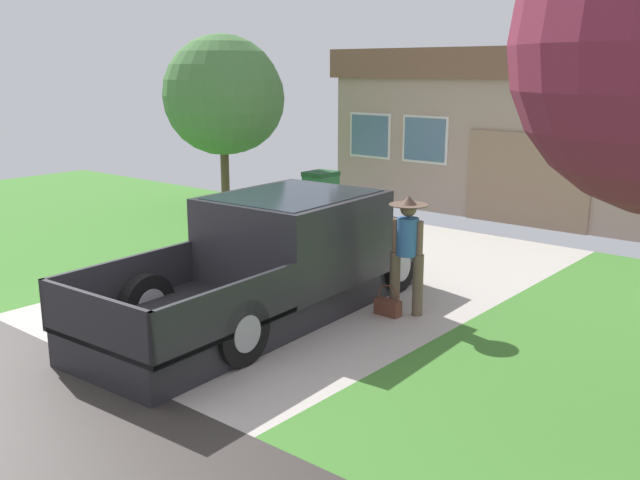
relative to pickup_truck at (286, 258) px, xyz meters
The scene contains 6 objects.
pickup_truck is the anchor object (origin of this frame).
person_with_hat 1.72m from the pickup_truck, 32.39° to the left, with size 0.54×0.54×1.68m.
handbag 1.58m from the pickup_truck, 28.08° to the left, with size 0.37×0.16×0.44m.
house_with_garage 10.13m from the pickup_truck, 91.38° to the left, with size 9.81×5.56×3.82m.
neighbor_tree 8.01m from the pickup_truck, 143.08° to the left, with size 2.84×2.95×4.15m.
wheeled_trash_bin 6.62m from the pickup_truck, 125.62° to the left, with size 0.60×0.72×1.04m.
Camera 1 is at (6.93, -4.21, 3.35)m, focal length 39.86 mm.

